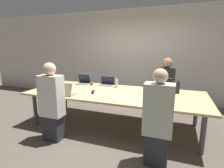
{
  "coord_description": "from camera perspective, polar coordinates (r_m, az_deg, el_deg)",
  "views": [
    {
      "loc": [
        1.18,
        -3.34,
        1.64
      ],
      "look_at": [
        -0.1,
        0.1,
        0.88
      ],
      "focal_mm": 28.0,
      "sensor_mm": 36.0,
      "label": 1
    }
  ],
  "objects": [
    {
      "name": "laptop_far_left",
      "position": [
        4.55,
        -9.24,
        0.97
      ],
      "size": [
        0.34,
        0.25,
        0.25
      ],
      "color": "gray",
      "rests_on": "conference_table"
    },
    {
      "name": "curtain_wall",
      "position": [
        5.54,
        8.13,
        9.18
      ],
      "size": [
        12.0,
        0.06,
        2.8
      ],
      "color": "beige",
      "rests_on": "ground_plane"
    },
    {
      "name": "person_near_left",
      "position": [
        3.27,
        -19.03,
        -5.95
      ],
      "size": [
        0.4,
        0.24,
        1.4
      ],
      "rotation": [
        0.0,
        0.0,
        3.14
      ],
      "color": "#2D2D38",
      "rests_on": "ground_plane"
    },
    {
      "name": "ground_plane",
      "position": [
        3.9,
        0.82,
        -13.08
      ],
      "size": [
        24.0,
        24.0,
        0.0
      ],
      "primitive_type": "plane",
      "color": "brown"
    },
    {
      "name": "laptop_far_midleft",
      "position": [
        4.32,
        -1.57,
        0.44
      ],
      "size": [
        0.36,
        0.22,
        0.22
      ],
      "color": "gray",
      "rests_on": "conference_table"
    },
    {
      "name": "laptop_far_right",
      "position": [
        3.98,
        16.66,
        -0.86
      ],
      "size": [
        0.32,
        0.27,
        0.27
      ],
      "color": "gray",
      "rests_on": "conference_table"
    },
    {
      "name": "laptop_near_left",
      "position": [
        3.52,
        -14.81,
        -2.49
      ],
      "size": [
        0.31,
        0.25,
        0.25
      ],
      "rotation": [
        0.0,
        0.0,
        3.14
      ],
      "color": "gray",
      "rests_on": "conference_table"
    },
    {
      "name": "cup_far_left",
      "position": [
        4.35,
        -6.68,
        0.07
      ],
      "size": [
        0.08,
        0.08,
        0.08
      ],
      "color": "brown",
      "rests_on": "conference_table"
    },
    {
      "name": "person_far_right",
      "position": [
        4.45,
        17.12,
        -1.12
      ],
      "size": [
        0.4,
        0.24,
        1.4
      ],
      "color": "#2D2D38",
      "rests_on": "ground_plane"
    },
    {
      "name": "bottle_far_midleft",
      "position": [
        4.08,
        1.48,
        0.25
      ],
      "size": [
        0.07,
        0.07,
        0.23
      ],
      "color": "#ADD1E0",
      "rests_on": "conference_table"
    },
    {
      "name": "person_near_right",
      "position": [
        2.54,
        14.75,
        -11.2
      ],
      "size": [
        0.4,
        0.24,
        1.38
      ],
      "rotation": [
        0.0,
        0.0,
        3.14
      ],
      "color": "#2D2D38",
      "rests_on": "ground_plane"
    },
    {
      "name": "laptop_near_right",
      "position": [
        2.91,
        15.7,
        -5.42
      ],
      "size": [
        0.35,
        0.26,
        0.27
      ],
      "rotation": [
        0.0,
        0.0,
        3.14
      ],
      "color": "#333338",
      "rests_on": "conference_table"
    },
    {
      "name": "bottle_far_right",
      "position": [
        3.78,
        20.69,
        -1.23
      ],
      "size": [
        0.08,
        0.08,
        0.26
      ],
      "color": "black",
      "rests_on": "conference_table"
    },
    {
      "name": "conference_table",
      "position": [
        3.67,
        0.85,
        -3.43
      ],
      "size": [
        3.63,
        1.45,
        0.73
      ],
      "color": "#D6B77F",
      "rests_on": "ground_plane"
    },
    {
      "name": "cup_far_right",
      "position": [
        3.95,
        20.25,
        -1.66
      ],
      "size": [
        0.09,
        0.09,
        0.09
      ],
      "color": "brown",
      "rests_on": "conference_table"
    },
    {
      "name": "stapler",
      "position": [
        3.61,
        -6.22,
        -2.56
      ],
      "size": [
        0.09,
        0.16,
        0.05
      ],
      "rotation": [
        0.0,
        0.0,
        0.29
      ],
      "color": "black",
      "rests_on": "conference_table"
    }
  ]
}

